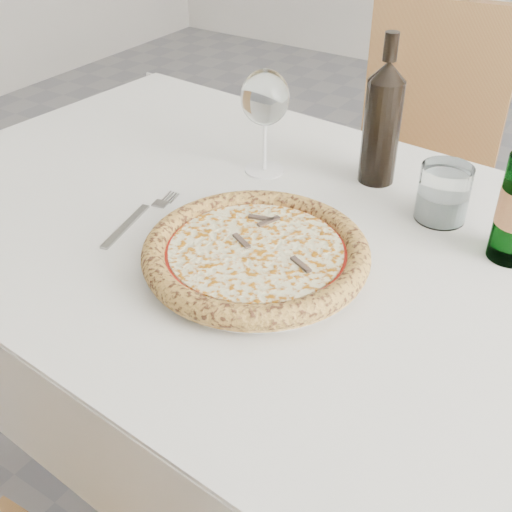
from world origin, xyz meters
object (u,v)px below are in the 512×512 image
object	(u,v)px
chair_far	(418,161)
wine_bottle	(382,122)
dining_table	(289,282)
plate	(256,262)
pizza	(256,252)
wine_glass	(265,100)
tumbler	(443,197)

from	to	relation	value
chair_far	wine_bottle	world-z (taller)	wine_bottle
dining_table	chair_far	bearing A→B (deg)	95.28
dining_table	wine_bottle	distance (m)	0.32
chair_far	dining_table	bearing A→B (deg)	-84.72
plate	chair_far	bearing A→B (deg)	94.70
dining_table	pizza	world-z (taller)	pizza
wine_glass	pizza	bearing A→B (deg)	-59.76
pizza	wine_glass	xyz separation A→B (m)	(-0.16, 0.27, 0.11)
chair_far	pizza	xyz separation A→B (m)	(0.08, -0.92, 0.25)
plate	wine_bottle	size ratio (longest dim) A/B	1.11
plate	wine_glass	distance (m)	0.33
plate	pizza	size ratio (longest dim) A/B	0.89
dining_table	wine_glass	xyz separation A→B (m)	(-0.16, 0.17, 0.23)
wine_glass	tumbler	bearing A→B (deg)	2.40
wine_bottle	tumbler	bearing A→B (deg)	-24.63
plate	pizza	bearing A→B (deg)	160.64
plate	pizza	world-z (taller)	pizza
pizza	tumbler	xyz separation A→B (m)	(0.17, 0.28, 0.01)
tumbler	wine_bottle	distance (m)	0.17
dining_table	chair_far	size ratio (longest dim) A/B	1.61
chair_far	wine_bottle	distance (m)	0.67
chair_far	tumbler	xyz separation A→B (m)	(0.25, -0.64, 0.26)
tumbler	chair_far	bearing A→B (deg)	111.44
plate	tumbler	distance (m)	0.33
tumbler	plate	bearing A→B (deg)	-121.95
chair_far	wine_bottle	bearing A→B (deg)	-79.38
dining_table	plate	size ratio (longest dim) A/B	5.13
tumbler	wine_bottle	bearing A→B (deg)	155.37
dining_table	wine_glass	size ratio (longest dim) A/B	7.88
dining_table	pizza	distance (m)	0.15
chair_far	wine_glass	xyz separation A→B (m)	(-0.08, -0.65, 0.36)
dining_table	wine_bottle	size ratio (longest dim) A/B	5.71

